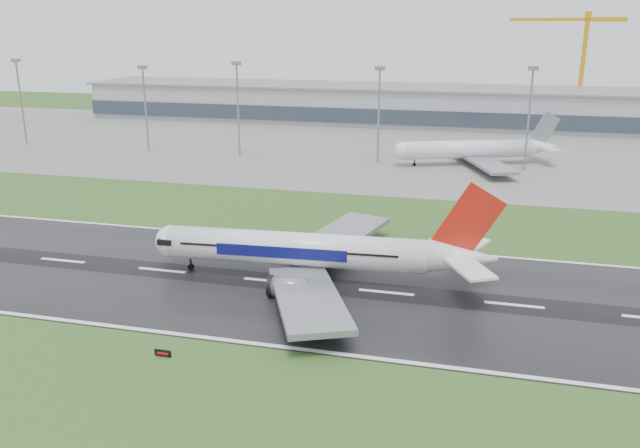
# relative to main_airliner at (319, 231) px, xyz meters

# --- Properties ---
(ground) EXTENTS (520.00, 520.00, 0.00)m
(ground) POSITION_rel_main_airliner_xyz_m (-28.02, -3.06, -8.73)
(ground) COLOR #294E1C
(ground) RESTS_ON ground
(runway) EXTENTS (400.00, 45.00, 0.10)m
(runway) POSITION_rel_main_airliner_xyz_m (-28.02, -3.06, -8.68)
(runway) COLOR black
(runway) RESTS_ON ground
(apron) EXTENTS (400.00, 130.00, 0.08)m
(apron) POSITION_rel_main_airliner_xyz_m (-28.02, 121.94, -8.69)
(apron) COLOR slate
(apron) RESTS_ON ground
(terminal) EXTENTS (240.00, 36.00, 15.00)m
(terminal) POSITION_rel_main_airliner_xyz_m (-28.02, 181.94, -1.23)
(terminal) COLOR #94969F
(terminal) RESTS_ON ground
(main_airliner) EXTENTS (61.90, 59.31, 17.25)m
(main_airliner) POSITION_rel_main_airliner_xyz_m (0.00, 0.00, 0.00)
(main_airliner) COLOR silver
(main_airliner) RESTS_ON runway
(parked_airliner) EXTENTS (66.37, 64.30, 15.34)m
(parked_airliner) POSITION_rel_main_airliner_xyz_m (23.09, 101.54, -0.97)
(parked_airliner) COLOR silver
(parked_airliner) RESTS_ON apron
(tower_crane) EXTENTS (45.75, 14.71, 45.97)m
(tower_crane) POSITION_rel_main_airliner_xyz_m (63.85, 196.94, 14.26)
(tower_crane) COLOR orange
(tower_crane) RESTS_ON ground
(runway_sign) EXTENTS (2.31, 0.40, 1.04)m
(runway_sign) POSITION_rel_main_airliner_xyz_m (-13.32, -31.17, -8.21)
(runway_sign) COLOR black
(runway_sign) RESTS_ON ground
(floodmast_0) EXTENTS (0.64, 0.64, 28.79)m
(floodmast_0) POSITION_rel_main_airliner_xyz_m (-132.59, 96.94, 5.67)
(floodmast_0) COLOR gray
(floodmast_0) RESTS_ON ground
(floodmast_1) EXTENTS (0.64, 0.64, 27.25)m
(floodmast_1) POSITION_rel_main_airliner_xyz_m (-84.48, 96.94, 4.90)
(floodmast_1) COLOR gray
(floodmast_1) RESTS_ON ground
(floodmast_2) EXTENTS (0.64, 0.64, 29.01)m
(floodmast_2) POSITION_rel_main_airliner_xyz_m (-51.56, 96.94, 5.78)
(floodmast_2) COLOR gray
(floodmast_2) RESTS_ON ground
(floodmast_3) EXTENTS (0.64, 0.64, 28.18)m
(floodmast_3) POSITION_rel_main_airliner_xyz_m (-5.88, 96.94, 5.37)
(floodmast_3) COLOR gray
(floodmast_3) RESTS_ON ground
(floodmast_4) EXTENTS (0.64, 0.64, 28.90)m
(floodmast_4) POSITION_rel_main_airliner_xyz_m (37.93, 96.94, 5.73)
(floodmast_4) COLOR gray
(floodmast_4) RESTS_ON ground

